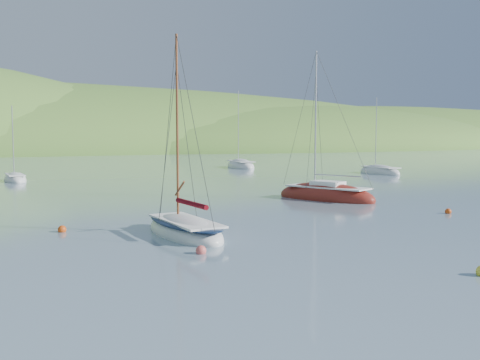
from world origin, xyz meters
name	(u,v)px	position (x,y,z in m)	size (l,w,h in m)	color
ground	(356,263)	(0.00, 0.00, 0.00)	(700.00, 700.00, 0.00)	slate
daysailer_white	(185,230)	(-3.70, 8.32, 0.23)	(2.77, 6.89, 10.44)	white
sloop_red	(326,196)	(11.11, 17.18, 0.23)	(5.69, 8.68, 12.17)	maroon
distant_sloop_a	(15,180)	(-8.60, 45.63, 0.16)	(2.37, 6.20, 8.75)	white
distant_sloop_b	(241,166)	(23.76, 56.23, 0.21)	(4.50, 9.29, 12.70)	white
distant_sloop_d	(380,172)	(33.84, 36.86, 0.18)	(3.19, 7.59, 10.58)	white
mooring_buoys	(270,239)	(-0.87, 5.00, 0.12)	(22.78, 15.78, 0.50)	yellow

